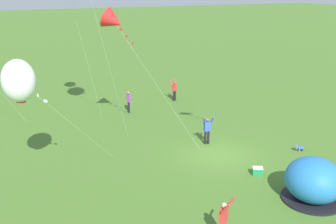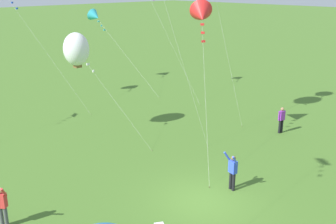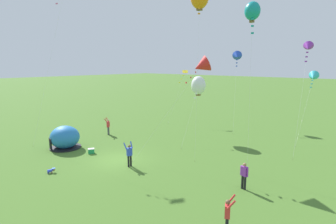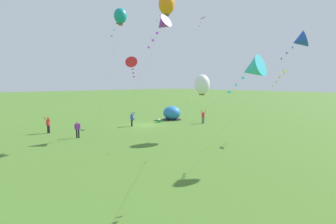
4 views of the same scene
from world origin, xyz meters
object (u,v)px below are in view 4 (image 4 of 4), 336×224
kite_cyan (252,69)px  kite_teal (120,16)px  person_arms_raised (203,116)px  person_strolling (78,129)px  person_far_back (48,124)px  kite_red (132,64)px  kite_yellow (281,76)px  kite_white (202,84)px  popup_tent (172,113)px  toddler_crawling (133,119)px  cooler_box (159,121)px  kite_blue (299,41)px  kite_pink (202,22)px  kite_purple (162,24)px  kite_orange (167,4)px  person_flying_kite (132,119)px

kite_cyan → kite_teal: size_ratio=0.69×
person_arms_raised → person_strolling: bearing=-8.0°
person_far_back → kite_red: kite_red is taller
person_far_back → kite_cyan: bearing=94.9°
person_strolling → kite_cyan: 19.86m
kite_yellow → kite_cyan: 15.56m
kite_white → popup_tent: bearing=-120.3°
person_arms_raised → kite_yellow: bearing=81.6°
person_far_back → kite_yellow: size_ratio=0.27×
toddler_crawling → person_arms_raised: person_arms_raised is taller
cooler_box → person_strolling: 13.30m
cooler_box → kite_yellow: (-2.27, 16.30, 6.15)m
cooler_box → kite_cyan: size_ratio=0.08×
kite_blue → kite_pink: bearing=-119.2°
kite_purple → popup_tent: bearing=-134.7°
popup_tent → person_strolling: bearing=10.9°
kite_blue → kite_cyan: bearing=8.8°
kite_red → person_arms_raised: bearing=-179.0°
kite_white → kite_orange: kite_orange is taller
person_far_back → person_strolling: (-1.37, 4.71, -0.03)m
popup_tent → person_flying_kite: (8.00, 0.92, 0.00)m
kite_white → kite_blue: bearing=91.2°
kite_red → kite_purple: size_ratio=0.85×
cooler_box → kite_purple: 22.17m
kite_red → kite_white: bearing=125.5°
person_strolling → kite_pink: bearing=-178.7°
kite_red → kite_white: (-4.29, 6.02, -2.09)m
person_strolling → kite_orange: size_ratio=0.12×
kite_yellow → kite_orange: 13.58m
kite_red → kite_cyan: kite_red is taller
person_arms_raised → kite_orange: bearing=18.0°
person_far_back → person_strolling: size_ratio=1.10×
kite_pink → kite_orange: bearing=25.8°
kite_blue → kite_cyan: 9.30m
person_far_back → kite_white: size_ratio=0.29×
cooler_box → kite_white: bearing=71.5°
kite_teal → person_strolling: bearing=-65.9°
person_far_back → kite_purple: (-1.49, 17.84, 8.28)m
toddler_crawling → person_strolling: (11.59, 6.70, 0.79)m
cooler_box → kite_blue: bearing=80.1°
person_flying_kite → kite_blue: 21.43m
person_arms_raised → kite_cyan: bearing=45.7°
kite_orange → person_strolling: bearing=-37.0°
person_strolling → kite_yellow: kite_yellow is taller
kite_yellow → kite_purple: kite_purple is taller
kite_purple → toddler_crawling: bearing=-120.0°
person_far_back → kite_yellow: bearing=131.9°
kite_yellow → kite_white: (5.96, -5.27, -0.89)m
person_far_back → cooler_box: bearing=171.0°
kite_cyan → kite_white: size_ratio=1.30×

